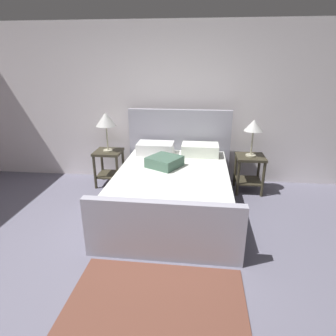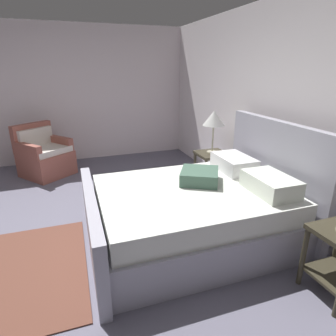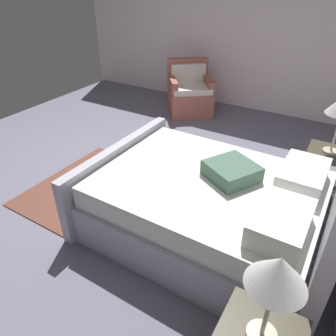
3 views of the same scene
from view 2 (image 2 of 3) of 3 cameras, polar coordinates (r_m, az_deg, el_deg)
name	(u,v)px [view 2 (image 2 of 3)]	position (r m, az deg, el deg)	size (l,w,h in m)	color
ground_plane	(47,248)	(3.42, -23.17, -14.65)	(6.21, 5.51, 0.02)	slate
wall_back	(278,112)	(3.80, 21.19, 10.45)	(6.33, 0.12, 2.60)	white
wall_side_left	(44,96)	(6.06, -23.63, 13.14)	(0.12, 5.63, 2.60)	white
bed	(197,210)	(3.15, 5.82, -8.33)	(1.70, 2.20, 1.27)	#A19FAE
nightstand_left	(211,165)	(4.40, 8.73, 0.59)	(0.44, 0.44, 0.60)	#373223
table_lamp_left	(214,119)	(4.23, 9.23, 9.71)	(0.32, 0.32, 0.63)	#B7B293
armchair	(44,156)	(5.45, -23.67, 2.26)	(1.02, 1.02, 0.90)	#9D5548
area_rug	(34,271)	(3.12, -25.29, -18.18)	(1.56, 0.95, 0.01)	brown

